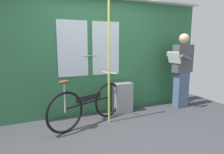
% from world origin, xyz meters
% --- Properties ---
extents(ground_plane, '(5.99, 3.80, 0.04)m').
position_xyz_m(ground_plane, '(0.00, 0.00, -0.02)').
color(ground_plane, '#38383D').
extents(train_door_wall, '(4.99, 0.28, 2.42)m').
position_xyz_m(train_door_wall, '(-0.01, 1.09, 1.26)').
color(train_door_wall, '#2D6B42').
rests_on(train_door_wall, ground_plane).
extents(bicycle_near_door, '(1.61, 0.76, 0.92)m').
position_xyz_m(bicycle_near_door, '(-0.41, 0.53, 0.38)').
color(bicycle_near_door, black).
rests_on(bicycle_near_door, ground_plane).
extents(passenger_reading_newspaper, '(0.59, 0.51, 1.70)m').
position_xyz_m(passenger_reading_newspaper, '(1.86, 0.63, 0.90)').
color(passenger_reading_newspaper, slate).
rests_on(passenger_reading_newspaper, ground_plane).
extents(trash_bin_by_wall, '(0.38, 0.28, 0.65)m').
position_xyz_m(trash_bin_by_wall, '(0.47, 0.88, 0.32)').
color(trash_bin_by_wall, gray).
rests_on(trash_bin_by_wall, ground_plane).
extents(handrail_pole, '(0.04, 0.04, 2.38)m').
position_xyz_m(handrail_pole, '(-0.03, 0.45, 1.19)').
color(handrail_pole, '#C6C14C').
rests_on(handrail_pole, ground_plane).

